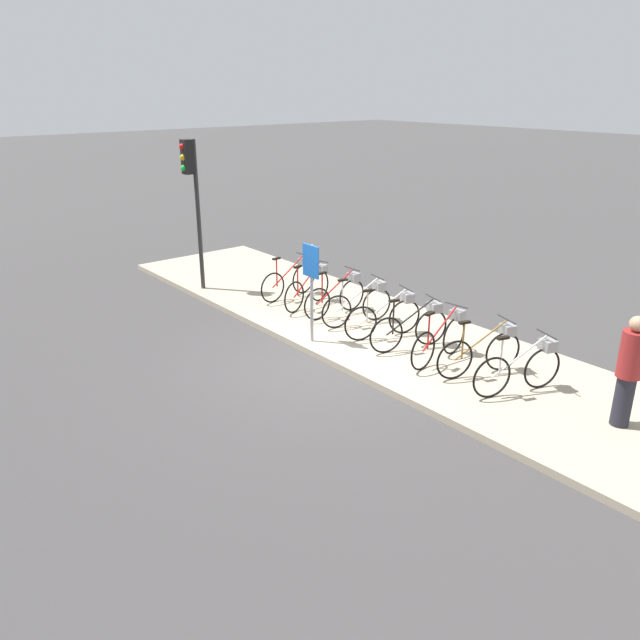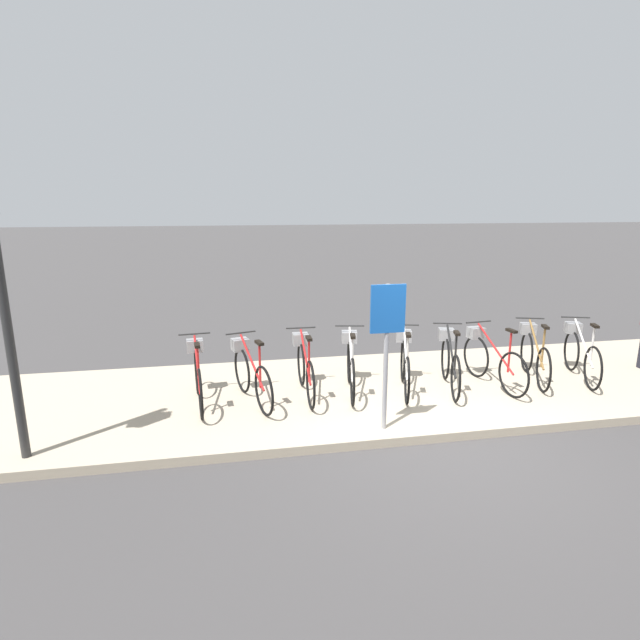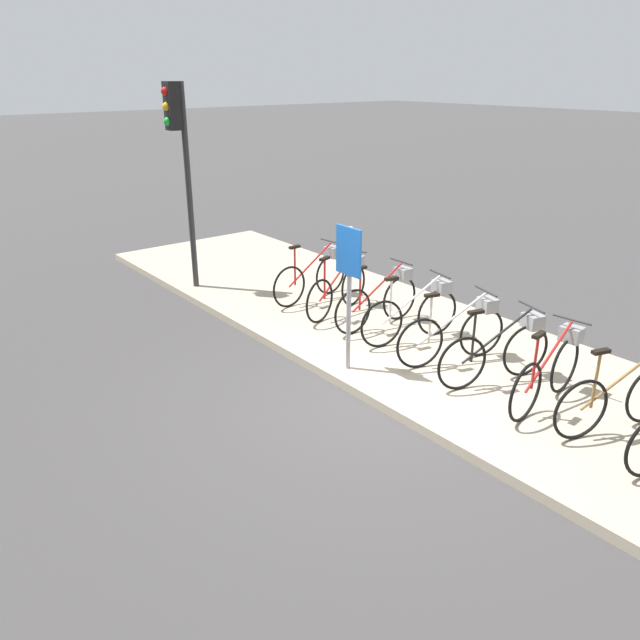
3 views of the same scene
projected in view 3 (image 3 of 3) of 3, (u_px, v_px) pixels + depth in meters
The scene contains 12 objects.
ground_plane at pixel (365, 403), 7.56m from camera, with size 120.00×120.00×0.00m, color #423F3F.
sidewalk at pixel (457, 360), 8.52m from camera, with size 15.78×3.40×0.12m.
parked_bicycle_0 at pixel (314, 274), 10.49m from camera, with size 0.46×1.64×1.01m.
parked_bicycle_1 at pixel (340, 285), 9.92m from camera, with size 0.60×1.59×1.01m.
parked_bicycle_2 at pixel (382, 298), 9.39m from camera, with size 0.46×1.65×1.01m.
parked_bicycle_3 at pixel (416, 311), 8.87m from camera, with size 0.49×1.62×1.01m.
parked_bicycle_4 at pixel (458, 330), 8.21m from camera, with size 0.61×1.59×1.01m.
parked_bicycle_5 at pixel (501, 349), 7.66m from camera, with size 0.59×1.60×1.01m.
parked_bicycle_6 at pixel (551, 368), 7.16m from camera, with size 0.46×1.64×1.01m.
parked_bicycle_7 at pixel (625, 392), 6.62m from camera, with size 0.64×1.58×1.01m.
traffic_light at pixel (179, 144), 10.31m from camera, with size 0.24×0.40×3.47m.
sign_post at pixel (349, 274), 7.69m from camera, with size 0.44×0.07×1.88m.
Camera 3 is at (4.86, -4.56, 3.74)m, focal length 35.00 mm.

